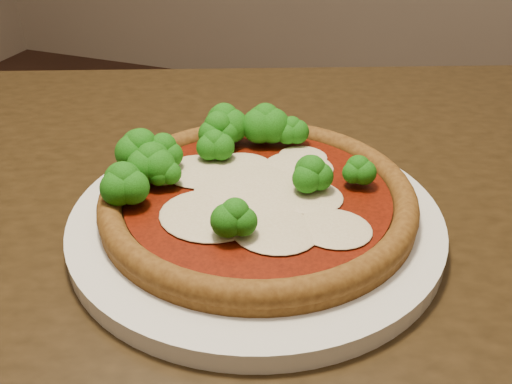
% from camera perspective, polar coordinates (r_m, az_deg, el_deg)
% --- Properties ---
extents(dining_table, '(1.49, 1.22, 0.75)m').
position_cam_1_polar(dining_table, '(0.61, -7.00, -9.60)').
color(dining_table, black).
rests_on(dining_table, floor).
extents(plate, '(0.34, 0.34, 0.02)m').
position_cam_1_polar(plate, '(0.52, -0.00, -2.87)').
color(plate, silver).
rests_on(plate, dining_table).
extents(pizza, '(0.29, 0.29, 0.06)m').
position_cam_1_polar(pizza, '(0.52, -0.96, 0.70)').
color(pizza, brown).
rests_on(pizza, plate).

